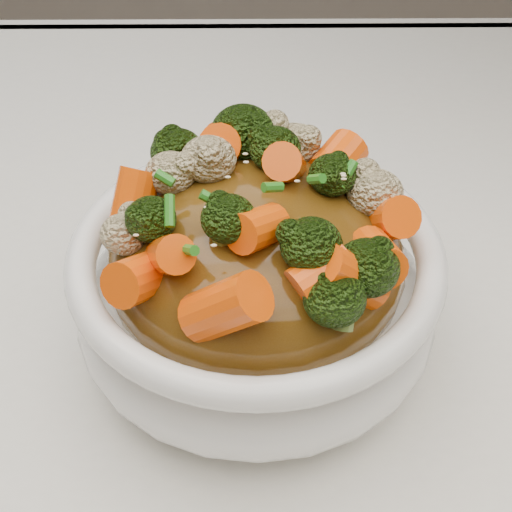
{
  "coord_description": "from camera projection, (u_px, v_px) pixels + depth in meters",
  "views": [
    {
      "loc": [
        0.05,
        -0.32,
        1.1
      ],
      "look_at": [
        0.06,
        -0.02,
        0.82
      ],
      "focal_mm": 55.0,
      "sensor_mm": 36.0,
      "label": 1
    }
  ],
  "objects": [
    {
      "name": "sauce_base",
      "position": [
        256.0,
        260.0,
        0.42
      ],
      "size": [
        0.21,
        0.21,
        0.09
      ],
      "primitive_type": "ellipsoid",
      "rotation": [
        0.0,
        0.0,
        0.42
      ],
      "color": "#54350E",
      "rests_on": "bowl"
    },
    {
      "name": "scallions",
      "position": [
        256.0,
        171.0,
        0.38
      ],
      "size": [
        0.16,
        0.16,
        0.02
      ],
      "primitive_type": null,
      "rotation": [
        0.0,
        0.0,
        0.42
      ],
      "color": "#25761B",
      "rests_on": "sauce_base"
    },
    {
      "name": "cauliflower",
      "position": [
        256.0,
        177.0,
        0.38
      ],
      "size": [
        0.21,
        0.21,
        0.03
      ],
      "primitive_type": null,
      "rotation": [
        0.0,
        0.0,
        0.42
      ],
      "color": "beige",
      "rests_on": "sauce_base"
    },
    {
      "name": "sesame_seeds",
      "position": [
        256.0,
        171.0,
        0.38
      ],
      "size": [
        0.19,
        0.19,
        0.01
      ],
      "primitive_type": null,
      "rotation": [
        0.0,
        0.0,
        0.42
      ],
      "color": "beige",
      "rests_on": "sauce_base"
    },
    {
      "name": "broccoli",
      "position": [
        256.0,
        174.0,
        0.38
      ],
      "size": [
        0.21,
        0.21,
        0.04
      ],
      "primitive_type": null,
      "rotation": [
        0.0,
        0.0,
        0.42
      ],
      "color": "black",
      "rests_on": "sauce_base"
    },
    {
      "name": "carrots",
      "position": [
        256.0,
        172.0,
        0.38
      ],
      "size": [
        0.21,
        0.21,
        0.05
      ],
      "primitive_type": null,
      "rotation": [
        0.0,
        0.0,
        0.42
      ],
      "color": "#FF5608",
      "rests_on": "sauce_base"
    },
    {
      "name": "tablecloth",
      "position": [
        164.0,
        346.0,
        0.49
      ],
      "size": [
        1.2,
        0.8,
        0.04
      ],
      "primitive_type": "cube",
      "color": "white",
      "rests_on": "dining_table"
    },
    {
      "name": "bowl",
      "position": [
        256.0,
        296.0,
        0.44
      ],
      "size": [
        0.26,
        0.26,
        0.08
      ],
      "primitive_type": null,
      "rotation": [
        0.0,
        0.0,
        0.42
      ],
      "color": "white",
      "rests_on": "tablecloth"
    }
  ]
}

